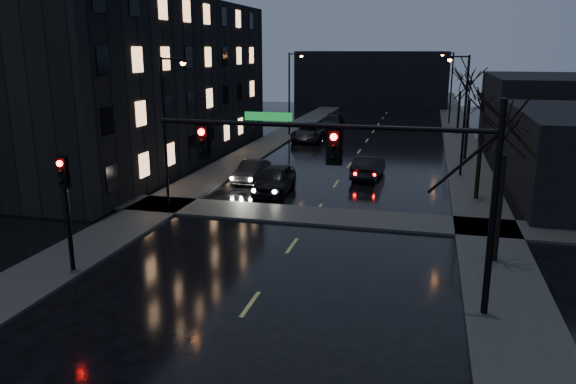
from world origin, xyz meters
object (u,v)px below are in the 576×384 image
Objects in this scene: oncoming_car_a at (275,179)px; oncoming_car_d at (333,122)px; oncoming_car_c at (310,132)px; oncoming_car_b at (252,171)px; lead_car at (368,167)px.

oncoming_car_a is 28.04m from oncoming_car_d.
oncoming_car_a is 19.75m from oncoming_car_c.
oncoming_car_b is at bearing -89.62° from oncoming_car_c.
oncoming_car_b is at bearing -92.20° from oncoming_car_d.
oncoming_car_d is (0.68, 8.35, -0.07)m from oncoming_car_c.
lead_car is (6.93, -14.19, -0.07)m from oncoming_car_c.
oncoming_car_a is at bearing 52.16° from lead_car.
oncoming_car_c is at bearing 90.06° from oncoming_car_b.
lead_car is at bearing 22.96° from oncoming_car_b.
lead_car reaches higher than oncoming_car_b.
lead_car is at bearing 45.97° from oncoming_car_a.
oncoming_car_c is 1.29× the size of lead_car.
lead_car is (5.00, 5.46, -0.08)m from oncoming_car_a.
oncoming_car_c is (-1.93, 19.65, -0.01)m from oncoming_car_a.
oncoming_car_b is (-2.24, 2.55, -0.15)m from oncoming_car_a.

